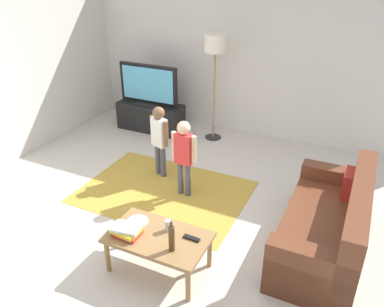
% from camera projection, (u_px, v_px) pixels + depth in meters
% --- Properties ---
extents(ground, '(7.80, 7.80, 0.00)m').
position_uv_depth(ground, '(171.00, 222.00, 4.72)').
color(ground, beige).
extents(wall_back, '(6.00, 0.12, 2.70)m').
position_uv_depth(wall_back, '(254.00, 57.00, 6.50)').
color(wall_back, silver).
rests_on(wall_back, ground).
extents(area_rug, '(2.20, 1.60, 0.01)m').
position_uv_depth(area_rug, '(164.00, 192.00, 5.30)').
color(area_rug, '#B28C33').
rests_on(area_rug, ground).
extents(tv_stand, '(1.20, 0.44, 0.50)m').
position_uv_depth(tv_stand, '(151.00, 117.00, 7.07)').
color(tv_stand, black).
rests_on(tv_stand, ground).
extents(tv, '(1.10, 0.28, 0.71)m').
position_uv_depth(tv, '(148.00, 85.00, 6.78)').
color(tv, black).
rests_on(tv, tv_stand).
extents(couch, '(0.80, 1.80, 0.86)m').
position_uv_depth(couch, '(331.00, 229.00, 4.13)').
color(couch, brown).
rests_on(couch, ground).
extents(floor_lamp, '(0.36, 0.36, 1.78)m').
position_uv_depth(floor_lamp, '(215.00, 49.00, 6.15)').
color(floor_lamp, '#262626').
rests_on(floor_lamp, ground).
extents(child_near_tv, '(0.34, 0.20, 1.05)m').
position_uv_depth(child_near_tv, '(159.00, 135.00, 5.43)').
color(child_near_tv, '#4C4C59').
rests_on(child_near_tv, ground).
extents(child_center, '(0.35, 0.17, 1.06)m').
position_uv_depth(child_center, '(184.00, 152.00, 4.97)').
color(child_center, '#4C4C59').
rests_on(child_center, ground).
extents(coffee_table, '(1.00, 0.60, 0.42)m').
position_uv_depth(coffee_table, '(158.00, 240.00, 3.85)').
color(coffee_table, olive).
rests_on(coffee_table, ground).
extents(book_stack, '(0.30, 0.22, 0.10)m').
position_uv_depth(book_stack, '(127.00, 231.00, 3.82)').
color(book_stack, red).
rests_on(book_stack, coffee_table).
extents(bottle, '(0.06, 0.06, 0.33)m').
position_uv_depth(bottle, '(172.00, 238.00, 3.58)').
color(bottle, '#4C3319').
rests_on(bottle, coffee_table).
extents(tv_remote, '(0.17, 0.05, 0.02)m').
position_uv_depth(tv_remote, '(192.00, 238.00, 3.78)').
color(tv_remote, black).
rests_on(tv_remote, coffee_table).
extents(soda_can, '(0.07, 0.07, 0.12)m').
position_uv_depth(soda_can, '(168.00, 225.00, 3.88)').
color(soda_can, silver).
rests_on(soda_can, coffee_table).
extents(plate, '(0.22, 0.22, 0.02)m').
position_uv_depth(plate, '(138.00, 221.00, 4.02)').
color(plate, white).
rests_on(plate, coffee_table).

